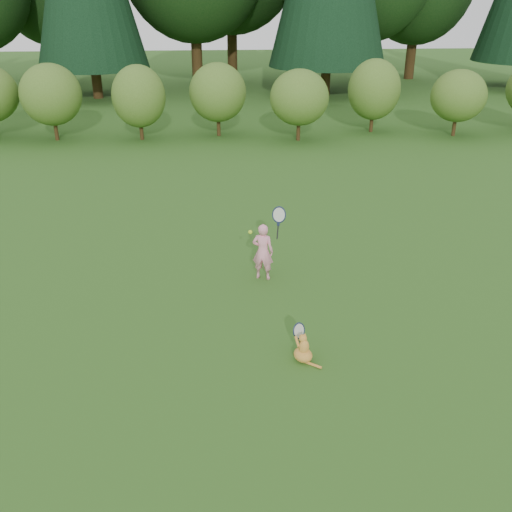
{
  "coord_description": "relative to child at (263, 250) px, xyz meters",
  "views": [
    {
      "loc": [
        -0.53,
        -8.45,
        4.99
      ],
      "look_at": [
        0.2,
        0.8,
        0.7
      ],
      "focal_mm": 40.0,
      "sensor_mm": 36.0,
      "label": 1
    }
  ],
  "objects": [
    {
      "name": "ground",
      "position": [
        -0.38,
        -1.29,
        -0.58
      ],
      "size": [
        100.0,
        100.0,
        0.0
      ],
      "primitive_type": "plane",
      "color": "#225016",
      "rests_on": "ground"
    },
    {
      "name": "shrub_row",
      "position": [
        -0.38,
        11.71,
        0.82
      ],
      "size": [
        28.0,
        3.0,
        2.8
      ],
      "primitive_type": null,
      "color": "#446720",
      "rests_on": "ground"
    },
    {
      "name": "child",
      "position": [
        0.0,
        0.0,
        0.0
      ],
      "size": [
        0.67,
        0.46,
        1.66
      ],
      "rotation": [
        0.0,
        0.0,
        2.81
      ],
      "color": "pink",
      "rests_on": "ground"
    },
    {
      "name": "tennis_ball",
      "position": [
        -0.27,
        -0.39,
        0.54
      ],
      "size": [
        0.07,
        0.07,
        0.07
      ],
      "color": "#BCDE1A",
      "rests_on": "ground"
    },
    {
      "name": "cat",
      "position": [
        0.34,
        -2.73,
        -0.35
      ],
      "size": [
        0.45,
        0.66,
        0.61
      ],
      "rotation": [
        0.0,
        0.0,
        0.44
      ],
      "color": "orange",
      "rests_on": "ground"
    }
  ]
}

